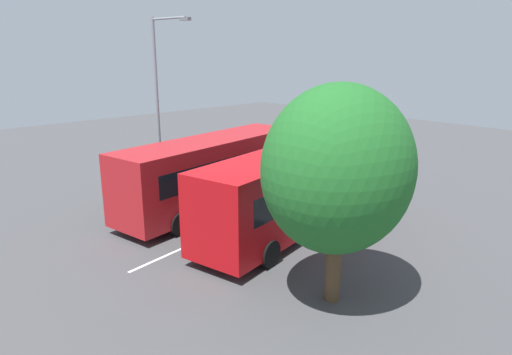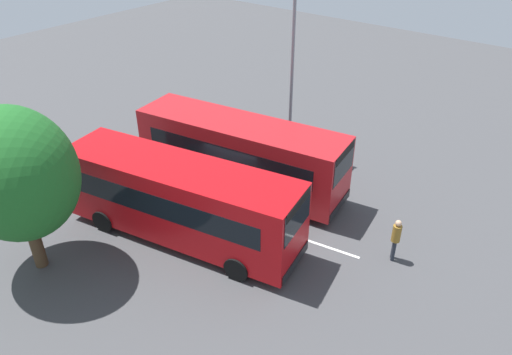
# 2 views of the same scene
# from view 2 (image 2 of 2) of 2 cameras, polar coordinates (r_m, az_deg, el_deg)

# --- Properties ---
(ground_plane) EXTENTS (64.13, 64.13, 0.00)m
(ground_plane) POSITION_cam_2_polar(r_m,az_deg,el_deg) (20.73, -4.53, -3.82)
(ground_plane) COLOR #424244
(bus_far_left) EXTENTS (9.72, 4.12, 3.18)m
(bus_far_left) POSITION_cam_2_polar(r_m,az_deg,el_deg) (18.44, -8.72, -2.56)
(bus_far_left) COLOR #B70C11
(bus_far_left) RESTS_ON ground
(bus_center_left) EXTENTS (9.70, 3.79, 3.18)m
(bus_center_left) POSITION_cam_2_polar(r_m,az_deg,el_deg) (21.33, -1.74, 2.92)
(bus_center_left) COLOR #AD191E
(bus_center_left) RESTS_ON ground
(pedestrian) EXTENTS (0.43, 0.43, 1.75)m
(pedestrian) POSITION_cam_2_polar(r_m,az_deg,el_deg) (18.28, 16.07, -6.67)
(pedestrian) COLOR #232833
(pedestrian) RESTS_ON ground
(street_lamp) EXTENTS (0.41, 2.70, 8.36)m
(street_lamp) POSITION_cam_2_polar(r_m,az_deg,el_deg) (22.89, 3.96, 13.29)
(street_lamp) COLOR gray
(street_lamp) RESTS_ON ground
(depot_tree) EXTENTS (4.34, 3.91, 6.14)m
(depot_tree) POSITION_cam_2_polar(r_m,az_deg,el_deg) (17.53, -26.39, 0.33)
(depot_tree) COLOR #4C3823
(depot_tree) RESTS_ON ground
(lane_stripe_outer_left) EXTENTS (12.41, 2.08, 0.01)m
(lane_stripe_outer_left) POSITION_cam_2_polar(r_m,az_deg,el_deg) (20.73, -4.53, -3.81)
(lane_stripe_outer_left) COLOR silver
(lane_stripe_outer_left) RESTS_ON ground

